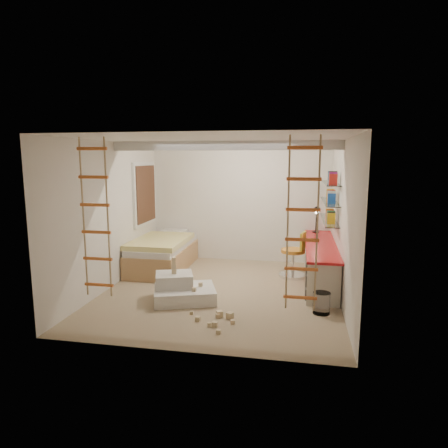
% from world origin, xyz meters
% --- Properties ---
extents(floor, '(4.50, 4.50, 0.00)m').
position_xyz_m(floor, '(0.00, 0.00, 0.00)').
color(floor, '#998163').
rests_on(floor, ground).
extents(ceiling_beam, '(4.00, 0.18, 0.16)m').
position_xyz_m(ceiling_beam, '(0.00, 0.30, 2.52)').
color(ceiling_beam, white).
rests_on(ceiling_beam, ceiling).
extents(window_frame, '(0.06, 1.15, 1.35)m').
position_xyz_m(window_frame, '(-1.97, 1.50, 1.55)').
color(window_frame, white).
rests_on(window_frame, wall_left).
extents(window_blind, '(0.02, 1.00, 1.20)m').
position_xyz_m(window_blind, '(-1.93, 1.50, 1.55)').
color(window_blind, '#4C2D1E').
rests_on(window_blind, window_frame).
extents(rope_ladder_left, '(0.41, 0.04, 2.13)m').
position_xyz_m(rope_ladder_left, '(-1.35, -1.75, 1.52)').
color(rope_ladder_left, orange).
rests_on(rope_ladder_left, ceiling).
extents(rope_ladder_right, '(0.41, 0.04, 2.13)m').
position_xyz_m(rope_ladder_right, '(1.35, -1.75, 1.52)').
color(rope_ladder_right, '#D65724').
rests_on(rope_ladder_right, ceiling).
extents(waste_bin, '(0.26, 0.26, 0.32)m').
position_xyz_m(waste_bin, '(1.68, -0.70, 0.16)').
color(waste_bin, white).
rests_on(waste_bin, floor).
extents(desk, '(0.56, 2.80, 0.75)m').
position_xyz_m(desk, '(1.72, 0.86, 0.40)').
color(desk, red).
rests_on(desk, floor).
extents(shelves, '(0.25, 1.80, 0.71)m').
position_xyz_m(shelves, '(1.87, 1.13, 1.50)').
color(shelves, white).
rests_on(shelves, wall_right).
extents(bed, '(1.02, 2.00, 0.69)m').
position_xyz_m(bed, '(-1.48, 1.23, 0.33)').
color(bed, '#AD7F51').
rests_on(bed, floor).
extents(task_lamp, '(0.14, 0.36, 0.57)m').
position_xyz_m(task_lamp, '(1.67, 1.82, 1.14)').
color(task_lamp, black).
rests_on(task_lamp, desk).
extents(swivel_chair, '(0.64, 0.64, 0.90)m').
position_xyz_m(swivel_chair, '(1.24, 1.12, 0.33)').
color(swivel_chair, orange).
rests_on(swivel_chair, floor).
extents(play_platform, '(1.17, 1.04, 0.43)m').
position_xyz_m(play_platform, '(-0.55, -0.53, 0.17)').
color(play_platform, silver).
rests_on(play_platform, floor).
extents(toy_blocks, '(1.23, 1.32, 0.70)m').
position_xyz_m(toy_blocks, '(-0.13, -1.01, 0.19)').
color(toy_blocks, '#CCB284').
rests_on(toy_blocks, floor).
extents(books, '(0.14, 0.64, 0.92)m').
position_xyz_m(books, '(1.87, 1.13, 1.60)').
color(books, yellow).
rests_on(books, shelves).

